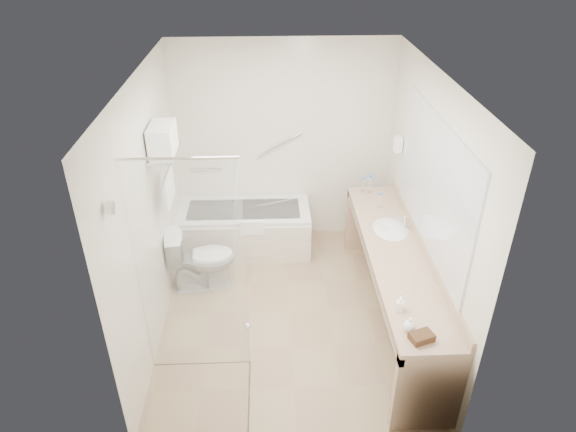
{
  "coord_description": "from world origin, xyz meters",
  "views": [
    {
      "loc": [
        -0.19,
        -4.17,
        3.64
      ],
      "look_at": [
        0.0,
        0.3,
        1.0
      ],
      "focal_mm": 32.0,
      "sensor_mm": 36.0,
      "label": 1
    }
  ],
  "objects_px": {
    "bathtub": "(245,229)",
    "vanity_counter": "(394,269)",
    "amenity_basket": "(422,337)",
    "water_bottle_left": "(380,201)",
    "toilet": "(201,259)"
  },
  "relations": [
    {
      "from": "bathtub",
      "to": "water_bottle_left",
      "type": "height_order",
      "value": "water_bottle_left"
    },
    {
      "from": "bathtub",
      "to": "vanity_counter",
      "type": "height_order",
      "value": "vanity_counter"
    },
    {
      "from": "vanity_counter",
      "to": "water_bottle_left",
      "type": "height_order",
      "value": "water_bottle_left"
    },
    {
      "from": "vanity_counter",
      "to": "water_bottle_left",
      "type": "distance_m",
      "value": 0.9
    },
    {
      "from": "bathtub",
      "to": "water_bottle_left",
      "type": "xyz_separation_m",
      "value": [
        1.52,
        -0.54,
        0.66
      ]
    },
    {
      "from": "toilet",
      "to": "amenity_basket",
      "type": "bearing_deg",
      "value": -143.08
    },
    {
      "from": "vanity_counter",
      "to": "amenity_basket",
      "type": "height_order",
      "value": "vanity_counter"
    },
    {
      "from": "amenity_basket",
      "to": "water_bottle_left",
      "type": "xyz_separation_m",
      "value": [
        0.08,
        2.04,
        0.05
      ]
    },
    {
      "from": "toilet",
      "to": "water_bottle_left",
      "type": "bearing_deg",
      "value": -92.98
    },
    {
      "from": "vanity_counter",
      "to": "amenity_basket",
      "type": "xyz_separation_m",
      "value": [
        -0.08,
        -1.19,
        0.24
      ]
    },
    {
      "from": "bathtub",
      "to": "water_bottle_left",
      "type": "bearing_deg",
      "value": -19.53
    },
    {
      "from": "water_bottle_left",
      "to": "vanity_counter",
      "type": "bearing_deg",
      "value": -89.86
    },
    {
      "from": "vanity_counter",
      "to": "water_bottle_left",
      "type": "xyz_separation_m",
      "value": [
        -0.0,
        0.85,
        0.29
      ]
    },
    {
      "from": "bathtub",
      "to": "vanity_counter",
      "type": "xyz_separation_m",
      "value": [
        1.52,
        -1.39,
        0.36
      ]
    },
    {
      "from": "bathtub",
      "to": "vanity_counter",
      "type": "distance_m",
      "value": 2.09
    }
  ]
}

